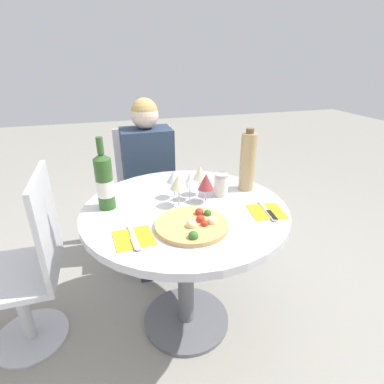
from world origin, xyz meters
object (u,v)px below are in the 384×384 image
seated_diner (151,195)px  wine_bottle (105,182)px  dining_table (185,233)px  pizza_large (193,224)px  chair_empty_side (28,270)px  chair_behind_diner (149,195)px  tall_carafe (248,161)px

seated_diner → wine_bottle: seated_diner is taller
dining_table → seated_diner: seated_diner is taller
pizza_large → chair_empty_side: bearing=156.6°
dining_table → chair_behind_diner: chair_behind_diner is taller
chair_empty_side → tall_carafe: (1.13, -0.02, 0.46)m
chair_empty_side → pizza_large: chair_empty_side is taller
pizza_large → wine_bottle: wine_bottle is taller
wine_bottle → tall_carafe: bearing=1.1°
wine_bottle → dining_table: bearing=-14.8°
dining_table → seated_diner: bearing=95.6°
chair_behind_diner → seated_diner: bearing=90.0°
chair_empty_side → wine_bottle: size_ratio=2.73×
chair_behind_diner → tall_carafe: 0.95m
chair_empty_side → wine_bottle: (0.41, -0.04, 0.43)m
dining_table → wine_bottle: wine_bottle is taller
dining_table → tall_carafe: tall_carafe is taller
chair_empty_side → pizza_large: (0.75, -0.32, 0.32)m
pizza_large → dining_table: bearing=84.4°
chair_behind_diner → seated_diner: 0.17m
seated_diner → dining_table: bearing=95.6°
wine_bottle → chair_behind_diner: bearing=68.2°
dining_table → wine_bottle: 0.46m
dining_table → pizza_large: size_ratio=3.16×
pizza_large → tall_carafe: tall_carafe is taller
seated_diner → pizza_large: 0.89m
chair_empty_side → wine_bottle: wine_bottle is taller
seated_diner → wine_bottle: (-0.29, -0.57, 0.36)m
seated_diner → chair_empty_side: 0.88m
dining_table → seated_diner: 0.67m
dining_table → pizza_large: bearing=-95.6°
tall_carafe → dining_table: bearing=-163.8°
chair_behind_diner → pizza_large: bearing=92.6°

